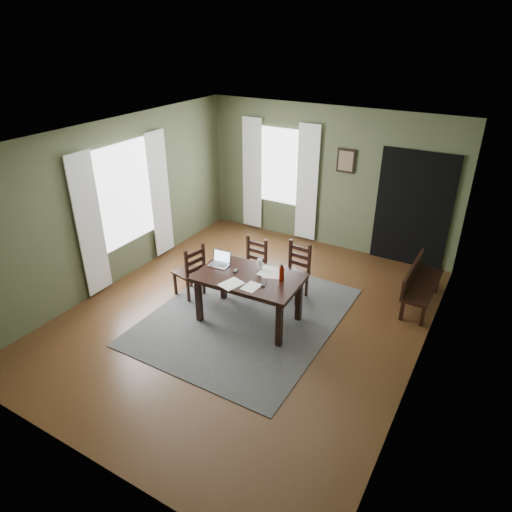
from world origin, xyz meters
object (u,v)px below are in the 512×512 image
Objects in this scene: chair_end at (191,271)px; chair_back_left at (253,266)px; bench at (419,282)px; water_bottle at (282,273)px; chair_back_right at (295,272)px; dining_table at (249,282)px; laptop at (220,261)px.

chair_end reaches higher than chair_back_left.
water_bottle reaches higher than bench.
water_bottle is at bearing 134.31° from bench.
bench is 2.29m from water_bottle.
water_bottle is at bearing -74.27° from chair_back_right.
dining_table is 2.68m from bench.
laptop reaches higher than chair_back_left.
bench is at bearing 36.41° from dining_table.
chair_back_left is 3.55× the size of water_bottle.
chair_end reaches higher than dining_table.
bench is at bearing 21.12° from chair_back_left.
chair_end is 3.63× the size of water_bottle.
dining_table is 0.91m from chair_back_left.
chair_back_right is at bearing 113.10° from bench.
chair_back_left is 0.71m from chair_back_right.
laptop is at bearing -131.09° from chair_back_right.
bench is 3.09m from laptop.
laptop reaches higher than bench.
dining_table is 1.01m from chair_back_right.
chair_end is at bearing -138.32° from chair_back_left.
chair_back_left reaches higher than dining_table.
chair_end is at bearing 115.92° from bench.
chair_back_left is 2.83× the size of laptop.
chair_back_right is 2.90× the size of laptop.
chair_end is 1.67m from chair_back_right.
chair_back_left is 0.72× the size of bench.
chair_back_right is at bearing 69.60° from dining_table.
laptop reaches higher than chair_back_right.
dining_table is 1.72× the size of chair_back_left.
water_bottle reaches higher than chair_end.
bench is (2.46, 0.91, -0.02)m from chair_back_left.
laptop is at bearing 99.89° from chair_end.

